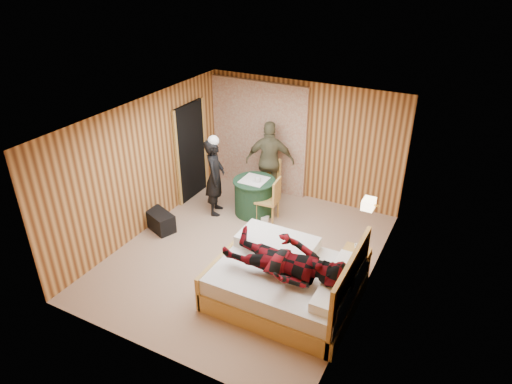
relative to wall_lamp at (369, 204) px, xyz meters
The scene contains 23 objects.
floor 2.36m from the wall_lamp, 166.83° to the right, with size 4.20×5.00×0.01m, color tan.
ceiling 2.31m from the wall_lamp, 166.83° to the right, with size 4.20×5.00×0.01m, color white.
wall_back 2.81m from the wall_lamp, 133.17° to the left, with size 4.20×0.02×2.50m, color tan.
wall_left 4.05m from the wall_lamp, behind, with size 0.02×5.00×2.50m, color tan.
wall_right 0.49m from the wall_lamp, 68.55° to the right, with size 0.02×5.00×2.50m, color tan.
curtain 3.53m from the wall_lamp, 145.89° to the left, with size 2.20×0.08×2.40m, color beige.
doorway 4.10m from the wall_lamp, 166.59° to the left, with size 0.06×0.90×2.05m, color black.
wall_lamp is the anchor object (origin of this frame).
bed 1.72m from the wall_lamp, 124.35° to the right, with size 2.11×1.66×1.14m.
nightstand 1.06m from the wall_lamp, 97.04° to the right, with size 0.44×0.59×0.57m.
round_table 2.78m from the wall_lamp, 160.00° to the left, with size 0.84×0.84×0.75m.
chair_far 3.01m from the wall_lamp, 147.46° to the left, with size 0.45×0.45×0.93m.
chair_near 2.30m from the wall_lamp, 158.95° to the left, with size 0.45×0.45×0.91m.
duffel_bag 3.97m from the wall_lamp, behind, with size 0.63×0.34×0.36m, color black.
sneaker_left 2.30m from the wall_lamp, behind, with size 0.25×0.10×0.11m, color white.
sneaker_right 2.59m from the wall_lamp, 162.48° to the left, with size 0.25×0.10×0.11m, color white.
woman_standing 3.26m from the wall_lamp, 169.76° to the left, with size 0.58×0.38×1.58m, color black.
man_at_table 2.97m from the wall_lamp, 146.93° to the left, with size 1.01×0.42×1.72m, color brown.
man_on_bed 1.63m from the wall_lamp, 118.84° to the right, with size 1.77×0.67×0.86m, color #620910.
book_lower 0.82m from the wall_lamp, 96.16° to the right, with size 0.17×0.22×0.02m, color white.
book_upper 0.81m from the wall_lamp, 96.16° to the right, with size 0.16×0.22×0.02m, color white.
cup_nightstand 0.72m from the wall_lamp, 101.11° to the right, with size 0.10×0.10×0.09m, color white.
cup_table 2.56m from the wall_lamp, 160.29° to the left, with size 0.12×0.12×0.10m, color white.
Camera 1 is at (3.20, -5.75, 4.75)m, focal length 32.00 mm.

